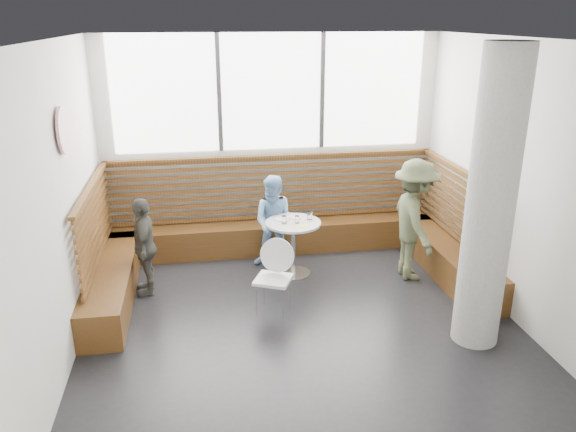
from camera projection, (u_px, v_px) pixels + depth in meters
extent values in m
cube|color=silver|center=(303.00, 194.00, 6.04)|extent=(5.00, 5.00, 3.20)
cube|color=black|center=(302.00, 324.00, 6.58)|extent=(5.00, 5.00, 0.01)
cube|color=white|center=(305.00, 39.00, 5.50)|extent=(5.00, 5.00, 0.01)
cube|color=white|center=(271.00, 92.00, 8.08)|extent=(4.50, 0.02, 1.65)
cube|color=#3F3F42|center=(219.00, 93.00, 7.95)|extent=(0.06, 0.04, 1.65)
cube|color=#3F3F42|center=(322.00, 91.00, 8.18)|extent=(0.06, 0.04, 1.65)
cube|color=#472B11|center=(275.00, 236.00, 8.59)|extent=(5.00, 0.50, 0.45)
cube|color=#472B11|center=(115.00, 275.00, 7.32)|extent=(0.50, 2.50, 0.45)
cube|color=#472B11|center=(440.00, 253.00, 8.01)|extent=(0.50, 2.50, 0.45)
cube|color=#4D2E13|center=(273.00, 188.00, 8.51)|extent=(4.88, 0.08, 0.98)
cube|color=#4D2E13|center=(95.00, 224.00, 7.05)|extent=(0.08, 2.38, 0.98)
cube|color=#4D2E13|center=(457.00, 204.00, 7.79)|extent=(0.08, 2.38, 0.98)
cylinder|color=gray|center=(491.00, 203.00, 5.77)|extent=(0.50, 0.50, 3.20)
cylinder|color=white|center=(63.00, 130.00, 5.80)|extent=(0.03, 0.50, 0.50)
cylinder|color=silver|center=(293.00, 273.00, 7.86)|extent=(0.48, 0.48, 0.03)
cylinder|color=silver|center=(293.00, 248.00, 7.74)|extent=(0.07, 0.07, 0.75)
cylinder|color=#B7B7BA|center=(293.00, 223.00, 7.61)|extent=(0.76, 0.76, 0.03)
cube|color=white|center=(273.00, 280.00, 6.71)|extent=(0.41, 0.39, 0.04)
cylinder|color=white|center=(271.00, 255.00, 6.79)|extent=(0.43, 0.10, 0.43)
cylinder|color=silver|center=(261.00, 303.00, 6.63)|extent=(0.02, 0.02, 0.42)
cylinder|color=silver|center=(289.00, 301.00, 6.68)|extent=(0.02, 0.02, 0.42)
cylinder|color=silver|center=(258.00, 292.00, 6.90)|extent=(0.02, 0.02, 0.42)
cylinder|color=silver|center=(285.00, 290.00, 6.95)|extent=(0.02, 0.02, 0.42)
imported|color=#50583A|center=(414.00, 220.00, 7.52)|extent=(0.66, 1.09, 1.66)
imported|color=#83B3E3|center=(276.00, 222.00, 7.92)|extent=(0.77, 0.67, 1.34)
imported|color=#484842|center=(145.00, 246.00, 7.15)|extent=(0.33, 0.76, 1.29)
cylinder|color=white|center=(282.00, 219.00, 7.69)|extent=(0.20, 0.20, 0.01)
cylinder|color=white|center=(294.00, 217.00, 7.77)|extent=(0.20, 0.20, 0.01)
cylinder|color=white|center=(284.00, 220.00, 7.53)|extent=(0.07, 0.07, 0.11)
cylinder|color=white|center=(297.00, 219.00, 7.55)|extent=(0.06, 0.06, 0.10)
cylinder|color=white|center=(310.00, 215.00, 7.68)|extent=(0.07, 0.07, 0.12)
cube|color=#A5C64C|center=(302.00, 226.00, 7.46)|extent=(0.19, 0.13, 0.00)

